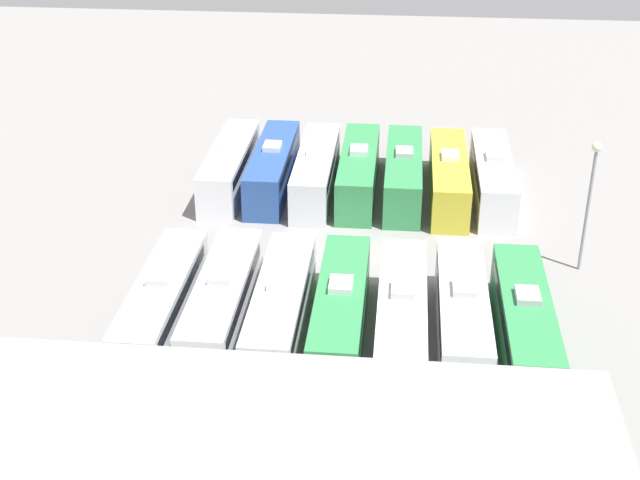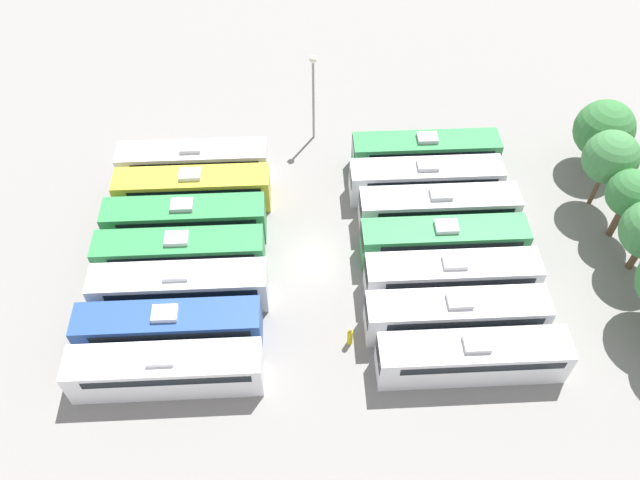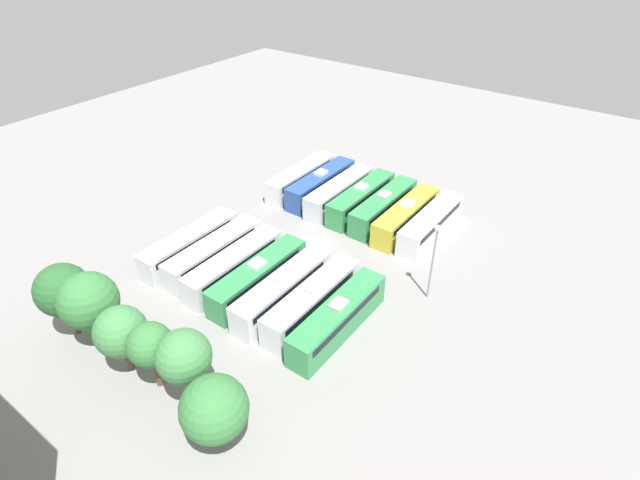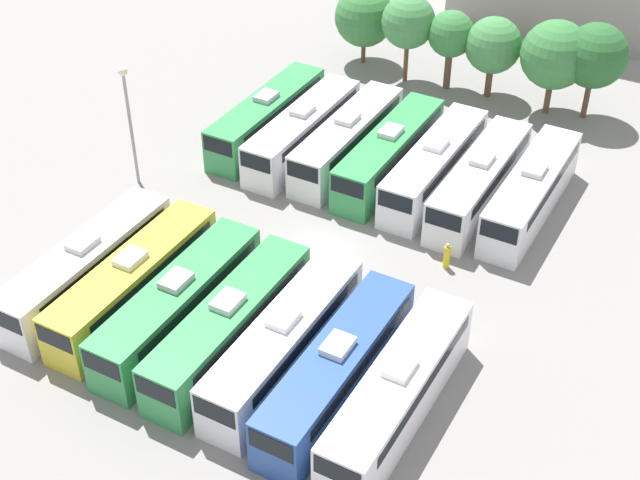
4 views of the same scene
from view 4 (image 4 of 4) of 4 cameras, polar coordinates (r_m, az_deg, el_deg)
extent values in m
plane|color=gray|center=(52.00, 0.00, -0.63)|extent=(127.54, 127.54, 0.00)
cube|color=white|center=(49.87, -14.66, -1.74)|extent=(2.48, 11.83, 3.03)
cube|color=black|center=(49.53, -14.58, -0.80)|extent=(2.52, 10.06, 0.67)
cube|color=black|center=(46.44, -19.56, -4.87)|extent=(2.18, 0.08, 1.06)
cube|color=#B2B2B7|center=(48.87, -14.96, -0.19)|extent=(1.20, 1.60, 0.35)
cube|color=gold|center=(48.25, -11.80, -2.73)|extent=(2.48, 11.83, 3.03)
cube|color=black|center=(47.91, -11.71, -1.77)|extent=(2.52, 10.06, 0.67)
cube|color=black|center=(44.67, -16.66, -6.07)|extent=(2.18, 0.08, 1.06)
cube|color=silver|center=(47.22, -12.05, -1.15)|extent=(1.20, 1.60, 0.35)
cube|color=#338C4C|center=(46.43, -9.01, -4.18)|extent=(2.48, 11.83, 3.03)
cube|color=black|center=(46.07, -8.89, -3.19)|extent=(2.52, 10.06, 0.67)
cube|color=black|center=(42.74, -13.84, -7.81)|extent=(2.18, 0.08, 1.06)
cube|color=#B2B2B7|center=(45.35, -9.21, -2.57)|extent=(1.20, 1.60, 0.35)
cube|color=#338C4C|center=(44.89, -5.79, -5.56)|extent=(2.48, 11.83, 3.03)
cube|color=black|center=(44.51, -5.64, -4.55)|extent=(2.52, 10.06, 0.67)
cube|color=black|center=(41.07, -10.50, -9.50)|extent=(2.18, 0.08, 1.06)
cube|color=silver|center=(43.77, -5.92, -3.93)|extent=(1.20, 1.60, 0.35)
cube|color=silver|center=(43.79, -2.30, -6.67)|extent=(2.48, 11.83, 3.03)
cube|color=black|center=(43.41, -2.12, -5.65)|extent=(2.52, 10.06, 0.67)
cube|color=black|center=(39.83, -6.79, -10.88)|extent=(2.18, 0.08, 1.06)
cube|color=white|center=(42.65, -2.35, -5.03)|extent=(1.20, 1.60, 0.35)
cube|color=#284C93|center=(42.43, 1.11, -8.42)|extent=(2.48, 11.83, 3.03)
cube|color=black|center=(42.03, 1.32, -7.37)|extent=(2.52, 10.06, 0.67)
cube|color=black|center=(38.38, -3.16, -13.01)|extent=(2.18, 0.08, 1.06)
cube|color=silver|center=(41.25, 1.14, -6.77)|extent=(1.20, 1.60, 0.35)
cube|color=white|center=(41.60, 5.01, -9.76)|extent=(2.48, 11.83, 3.03)
cube|color=black|center=(41.20, 5.24, -8.70)|extent=(2.52, 10.06, 0.67)
cube|color=black|center=(37.45, 1.11, -14.67)|extent=(2.18, 0.08, 1.06)
cube|color=white|center=(40.40, 5.13, -8.12)|extent=(1.20, 1.60, 0.35)
cube|color=#338C4C|center=(62.14, -3.41, 7.79)|extent=(2.48, 11.83, 3.03)
cube|color=black|center=(61.96, -3.29, 8.58)|extent=(2.52, 10.06, 0.67)
cube|color=black|center=(57.52, -6.56, 5.98)|extent=(2.18, 0.08, 1.06)
cube|color=#B2B2B7|center=(61.34, -3.47, 9.17)|extent=(1.20, 1.60, 0.35)
cube|color=silver|center=(60.35, -1.10, 6.90)|extent=(2.48, 11.83, 3.03)
cube|color=black|center=(60.16, -0.97, 7.71)|extent=(2.52, 10.06, 0.67)
cube|color=black|center=(55.63, -4.16, 4.97)|extent=(2.18, 0.08, 1.06)
cube|color=#B2B2B7|center=(59.52, -1.12, 8.31)|extent=(1.20, 1.60, 0.35)
cube|color=silver|center=(59.42, 1.75, 6.37)|extent=(2.48, 11.83, 3.03)
cube|color=black|center=(59.23, 1.90, 7.19)|extent=(2.52, 10.06, 0.67)
cube|color=black|center=(54.57, -1.12, 4.37)|extent=(2.18, 0.08, 1.06)
cube|color=#B2B2B7|center=(58.58, 1.79, 7.79)|extent=(1.20, 1.60, 0.35)
cube|color=#338C4C|center=(58.10, 4.46, 5.50)|extent=(2.48, 11.83, 3.03)
cube|color=black|center=(57.91, 4.63, 6.33)|extent=(2.52, 10.06, 0.67)
cube|color=black|center=(53.15, 1.75, 3.39)|extent=(2.18, 0.08, 1.06)
cube|color=silver|center=(57.25, 4.54, 6.94)|extent=(1.20, 1.60, 0.35)
cube|color=silver|center=(57.08, 7.33, 4.67)|extent=(2.48, 11.83, 3.03)
cube|color=black|center=(56.89, 7.51, 5.51)|extent=(2.52, 10.06, 0.67)
cube|color=black|center=(52.04, 4.83, 2.44)|extent=(2.18, 0.08, 1.06)
cube|color=silver|center=(56.21, 7.46, 6.12)|extent=(1.20, 1.60, 0.35)
cube|color=silver|center=(55.99, 10.17, 3.66)|extent=(2.48, 11.83, 3.03)
cube|color=black|center=(55.79, 10.37, 4.52)|extent=(2.52, 10.06, 0.67)
cube|color=black|center=(50.87, 7.90, 1.29)|extent=(2.18, 0.08, 1.06)
cube|color=#B2B2B7|center=(55.10, 10.35, 5.13)|extent=(1.20, 1.60, 0.35)
cube|color=silver|center=(55.64, 13.35, 2.95)|extent=(2.48, 11.83, 3.03)
cube|color=black|center=(55.43, 13.57, 3.81)|extent=(2.52, 10.06, 0.67)
cube|color=black|center=(50.43, 11.38, 0.50)|extent=(2.18, 0.08, 1.06)
cube|color=#B2B2B7|center=(54.74, 13.60, 4.42)|extent=(1.20, 1.60, 0.35)
cylinder|color=gold|center=(50.80, 8.11, -1.09)|extent=(0.36, 0.36, 1.44)
sphere|color=tan|center=(50.29, 8.19, -0.33)|extent=(0.24, 0.24, 0.24)
cylinder|color=gray|center=(57.14, -11.99, 6.89)|extent=(0.20, 0.20, 7.69)
sphere|color=#EAE5C6|center=(55.29, -12.52, 10.50)|extent=(0.60, 0.60, 0.60)
cylinder|color=brown|center=(73.01, 2.79, 12.10)|extent=(0.35, 0.35, 2.21)
sphere|color=#387A3D|center=(71.91, 2.86, 14.08)|extent=(4.69, 4.69, 4.69)
cylinder|color=brown|center=(69.99, 5.52, 11.38)|extent=(0.35, 0.35, 3.44)
sphere|color=#428447|center=(68.71, 5.68, 13.74)|extent=(4.06, 4.06, 4.06)
cylinder|color=brown|center=(69.34, 8.18, 10.80)|extent=(0.53, 0.53, 3.19)
sphere|color=#387A3D|center=(68.17, 8.39, 12.93)|extent=(3.48, 3.48, 3.48)
cylinder|color=brown|center=(68.79, 10.76, 10.05)|extent=(0.50, 0.50, 2.65)
sphere|color=#428447|center=(67.61, 11.03, 12.14)|extent=(4.16, 4.16, 4.16)
cylinder|color=brown|center=(67.33, 14.40, 9.00)|extent=(0.44, 0.44, 2.85)
sphere|color=#387A3D|center=(65.98, 14.81, 11.40)|extent=(4.90, 4.90, 4.90)
cylinder|color=brown|center=(67.30, 16.70, 8.75)|extent=(0.41, 0.41, 3.24)
sphere|color=#28602D|center=(65.92, 17.20, 11.21)|extent=(4.58, 4.58, 4.58)
camera|label=1|loc=(88.07, 16.57, 32.12)|focal=50.00mm
camera|label=2|loc=(36.31, 52.36, 32.29)|focal=35.00mm
camera|label=3|loc=(86.27, -5.00, 36.75)|focal=28.00mm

